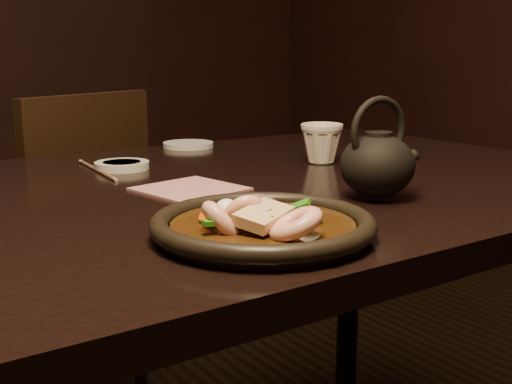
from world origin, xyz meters
TOP-DOWN VIEW (x-y plane):
  - table at (0.00, 0.00)m, footprint 1.60×0.90m
  - chair at (0.03, 0.70)m, footprint 0.54×0.54m
  - plate at (-0.04, -0.30)m, footprint 0.27×0.27m
  - stirfry at (-0.05, -0.30)m, footprint 0.15×0.18m
  - soy_dish at (-0.00, 0.21)m, footprint 0.10×0.10m
  - saucer_right at (0.23, 0.39)m, footprint 0.11×0.11m
  - tea_cup at (0.35, 0.06)m, footprint 0.10×0.10m
  - chopsticks at (-0.05, 0.22)m, footprint 0.02×0.22m
  - napkin at (0.01, -0.02)m, footprint 0.17×0.17m
  - teapot at (0.21, -0.23)m, footprint 0.13×0.11m

SIDE VIEW (x-z plane):
  - chair at x=0.03m, z-range 0.04..0.90m
  - table at x=0.00m, z-range 0.30..1.05m
  - napkin at x=0.01m, z-range 0.75..0.75m
  - chopsticks at x=-0.05m, z-range 0.75..0.76m
  - saucer_right at x=0.23m, z-range 0.75..0.76m
  - soy_dish at x=0.00m, z-range 0.75..0.76m
  - plate at x=-0.04m, z-range 0.75..0.78m
  - stirfry at x=-0.05m, z-range 0.74..0.80m
  - tea_cup at x=0.35m, z-range 0.75..0.83m
  - teapot at x=0.21m, z-range 0.73..0.88m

